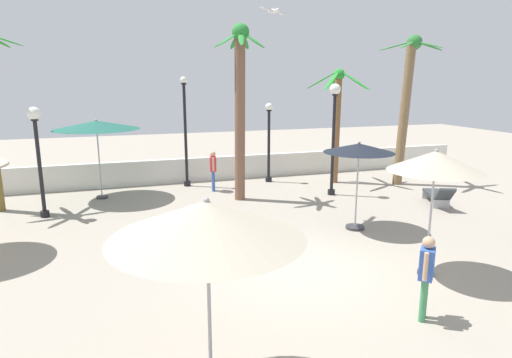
{
  "coord_description": "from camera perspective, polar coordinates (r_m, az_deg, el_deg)",
  "views": [
    {
      "loc": [
        -4.04,
        -8.92,
        4.31
      ],
      "look_at": [
        0.0,
        3.42,
        1.4
      ],
      "focal_mm": 30.75,
      "sensor_mm": 36.0,
      "label": 1
    }
  ],
  "objects": [
    {
      "name": "patio_umbrella_0",
      "position": [
        10.2,
        22.32,
        2.07
      ],
      "size": [
        2.03,
        2.03,
        2.89
      ],
      "color": "#333338",
      "rests_on": "ground_plane"
    },
    {
      "name": "guest_1",
      "position": [
        8.64,
        21.27,
        -10.98
      ],
      "size": [
        0.42,
        0.42,
        1.62
      ],
      "color": "#3F8C59",
      "rests_on": "ground_plane"
    },
    {
      "name": "guest_0",
      "position": [
        17.46,
        -5.61,
        1.56
      ],
      "size": [
        0.29,
        0.55,
        1.61
      ],
      "color": "#3359B2",
      "rests_on": "ground_plane"
    },
    {
      "name": "lounge_chair_0",
      "position": [
        16.76,
        22.61,
        -1.89
      ],
      "size": [
        1.24,
        1.95,
        0.84
      ],
      "color": "#B7B7BC",
      "rests_on": "ground_plane"
    },
    {
      "name": "palm_tree_2",
      "position": [
        18.97,
        10.54,
        8.5
      ],
      "size": [
        2.68,
        2.76,
        4.81
      ],
      "color": "brown",
      "rests_on": "ground_plane"
    },
    {
      "name": "patio_umbrella_1",
      "position": [
        12.94,
        13.24,
        3.7
      ],
      "size": [
        2.05,
        2.05,
        2.63
      ],
      "color": "#333338",
      "rests_on": "ground_plane"
    },
    {
      "name": "ground_plane",
      "position": [
        10.7,
        5.81,
        -11.19
      ],
      "size": [
        56.0,
        56.0,
        0.0
      ],
      "primitive_type": "plane",
      "color": "#9E9384"
    },
    {
      "name": "patio_umbrella_5",
      "position": [
        5.55,
        -6.39,
        -5.49
      ],
      "size": [
        2.53,
        2.53,
        2.9
      ],
      "color": "#333338",
      "rests_on": "ground_plane"
    },
    {
      "name": "palm_tree_0",
      "position": [
        19.34,
        19.02,
        10.11
      ],
      "size": [
        2.58,
        2.62,
        6.14
      ],
      "color": "brown",
      "rests_on": "ground_plane"
    },
    {
      "name": "seagull_0",
      "position": [
        14.0,
        2.27,
        21.01
      ],
      "size": [
        1.05,
        0.83,
        0.14
      ],
      "color": "white"
    },
    {
      "name": "lamp_post_3",
      "position": [
        15.35,
        -26.55,
        3.88
      ],
      "size": [
        0.4,
        0.4,
        3.54
      ],
      "color": "black",
      "rests_on": "ground_plane"
    },
    {
      "name": "lamp_post_1",
      "position": [
        18.25,
        -9.18,
        6.35
      ],
      "size": [
        0.29,
        0.29,
        4.49
      ],
      "color": "black",
      "rests_on": "ground_plane"
    },
    {
      "name": "boundary_wall",
      "position": [
        19.49,
        -5.81,
        1.36
      ],
      "size": [
        25.2,
        0.3,
        1.04
      ],
      "primitive_type": "cube",
      "color": "silver",
      "rests_on": "ground_plane"
    },
    {
      "name": "palm_tree_3",
      "position": [
        15.82,
        -2.08,
        10.59
      ],
      "size": [
        1.91,
        1.92,
        6.26
      ],
      "color": "brown",
      "rests_on": "ground_plane"
    },
    {
      "name": "lamp_post_0",
      "position": [
        16.79,
        10.1,
        7.13
      ],
      "size": [
        0.41,
        0.41,
        4.22
      ],
      "color": "black",
      "rests_on": "ground_plane"
    },
    {
      "name": "patio_umbrella_3",
      "position": [
        17.04,
        -20.04,
        6.57
      ],
      "size": [
        3.11,
        3.11,
        2.96
      ],
      "color": "#333338",
      "rests_on": "ground_plane"
    },
    {
      "name": "lamp_post_2",
      "position": [
        18.88,
        1.68,
        5.37
      ],
      "size": [
        0.32,
        0.32,
        3.4
      ],
      "color": "black",
      "rests_on": "ground_plane"
    }
  ]
}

